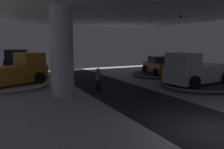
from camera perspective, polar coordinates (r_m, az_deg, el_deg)
name	(u,v)px	position (r m, az deg, el deg)	size (l,w,h in m)	color
ground	(223,134)	(9.18, 27.12, -13.74)	(24.00, 44.00, 0.06)	#B2B2B7
column_left	(62,52)	(13.62, -12.98, 5.82)	(1.38, 1.38, 5.50)	silver
display_platform_far_left	(9,86)	(17.65, -25.36, -2.82)	(5.68, 5.68, 0.23)	#B7B7BC
pickup_truck_far_left	(13,72)	(17.63, -24.62, 0.62)	(5.70, 4.20, 2.30)	#B77519
display_platform_mid_right	(197,85)	(17.61, 21.40, -2.51)	(5.68, 5.68, 0.30)	#333338
pickup_truck_mid_right	(195,71)	(17.20, 20.95, 0.87)	(5.49, 3.08, 2.30)	silver
display_platform_deep_left	(20,73)	(24.71, -22.91, 0.43)	(5.68, 5.68, 0.36)	#B7B7BC
pickup_truck_deep_left	(19,63)	(24.28, -23.15, 2.89)	(3.50, 5.62, 2.30)	black
display_platform_far_right	(159,74)	(22.44, 12.15, 0.05)	(5.46, 5.46, 0.27)	#333338
display_car_far_right	(159,66)	(22.37, 12.18, 2.30)	(3.01, 4.51, 1.71)	#B77519
visitor_walking_near	(98,78)	(14.90, -3.67, -0.92)	(0.32, 0.32, 1.59)	black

